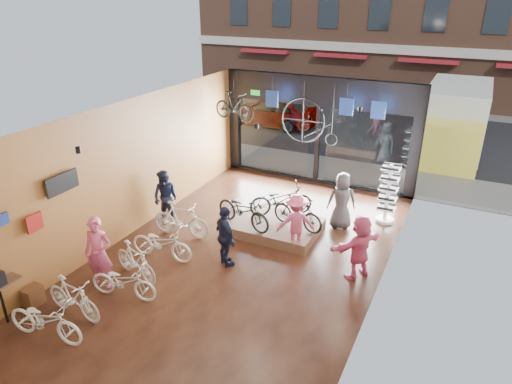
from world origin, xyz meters
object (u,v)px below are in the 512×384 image
Objects in this scene: hung_bike at (234,106)px; box_truck at (453,124)px; sunglasses_rack at (388,194)px; penny_farthing at (312,123)px; display_platform at (277,227)px; floor_bike_2 at (124,281)px; display_bike_left at (243,210)px; display_bike_mid at (298,213)px; customer_1 at (166,198)px; display_bike_right at (281,200)px; customer_3 at (296,222)px; floor_bike_3 at (136,261)px; floor_bike_1 at (73,298)px; customer_0 at (99,253)px; floor_bike_5 at (181,220)px; customer_2 at (226,237)px; customer_5 at (360,247)px; floor_bike_4 at (162,243)px; floor_bike_0 at (45,320)px; street_car at (272,110)px.

box_truck is at bearing -33.63° from hung_bike.
penny_farthing reaches higher than sunglasses_rack.
box_truck is 3.00× the size of display_platform.
hung_bike reaches higher than floor_bike_2.
box_truck reaches higher than display_bike_left.
customer_1 is (-3.81, -0.91, 0.05)m from display_bike_mid.
customer_3 is (0.92, -1.13, 0.00)m from display_bike_right.
display_bike_left is 4.36m from sunglasses_rack.
floor_bike_2 is 1.02× the size of hung_bike.
display_bike_left is (1.37, 3.01, 0.33)m from floor_bike_3.
floor_bike_1 is 0.86× the size of customer_0.
floor_bike_5 is at bearing -149.12° from display_platform.
display_bike_mid is at bearing 34.03° from customer_0.
floor_bike_3 reaches higher than floor_bike_2.
customer_0 is 1.13× the size of hung_bike.
display_bike_mid is at bearing -81.45° from customer_2.
display_platform is at bearing -88.03° from penny_farthing.
display_bike_right is 3.25m from customer_5.
hung_bike reaches higher than sunglasses_rack.
floor_bike_3 is at bearing 119.20° from display_bike_right.
customer_0 is (-3.30, -4.16, 0.11)m from display_bike_mid.
customer_1 reaches higher than floor_bike_4.
floor_bike_0 is 1.01× the size of floor_bike_4.
box_truck reaches higher than floor_bike_5.
box_truck is at bearing -5.67° from display_bike_mid.
customer_1 reaches higher than display_bike_left.
display_bike_right is at bearing -90.00° from penny_farthing.
customer_5 is (2.03, -1.13, 0.04)m from display_bike_mid.
box_truck is 10.03m from display_platform.
box_truck is 4.29× the size of customer_1.
box_truck is 4.44× the size of display_bike_mid.
sunglasses_rack is at bearing -51.97° from floor_bike_4.
customer_5 is at bearing -113.70° from hung_bike.
customer_1 is (-3.07, -1.47, 0.05)m from display_bike_right.
customer_3 is 1.94m from customer_5.
floor_bike_2 is at bearing -177.63° from floor_bike_5.
display_platform is 1.52× the size of customer_3.
box_truck is 4.55× the size of customer_3.
floor_bike_5 reaches higher than floor_bike_3.
display_bike_right is 5.38m from customer_0.
floor_bike_1 is 0.98× the size of hung_bike.
display_bike_left is 3.50m from customer_5.
street_car is 11.46m from display_bike_left.
penny_farthing is (0.00, 2.45, 1.71)m from display_bike_right.
floor_bike_0 is 3.47m from floor_bike_4.
customer_2 is (0.31, -1.56, 0.03)m from display_bike_left.
display_bike_right is at bearing 25.71° from street_car.
box_truck is 16.50m from floor_bike_0.
floor_bike_5 reaches higher than floor_bike_0.
street_car is at bearing -8.64° from display_bike_right.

